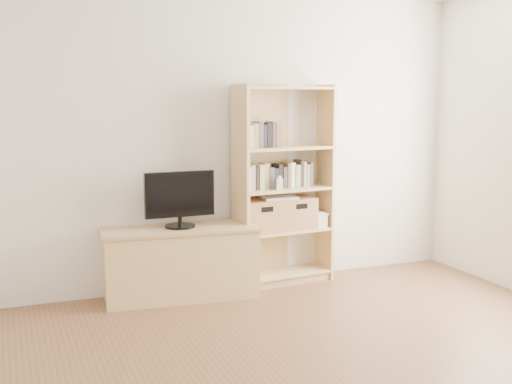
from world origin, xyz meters
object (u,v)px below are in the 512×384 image
bookshelf (284,185)px  laptop (279,198)px  television (180,200)px  basket_right (294,213)px  tv_stand (181,264)px  baby_monitor (280,184)px  basket_left (260,216)px

bookshelf → laptop: bookshelf is taller
laptop → television: bearing=-173.5°
bookshelf → basket_right: bearing=-2.6°
tv_stand → television: 0.55m
bookshelf → baby_monitor: 0.14m
baby_monitor → laptop: bearing=75.0°
baby_monitor → laptop: 0.16m
basket_right → tv_stand: bearing=-178.9°
television → basket_left: 0.77m
tv_stand → laptop: bearing=8.5°
bookshelf → basket_right: (0.11, 0.01, -0.26)m
basket_right → laptop: bearing=-171.9°
tv_stand → basket_right: basket_right is taller
basket_left → basket_right: bearing=2.4°
television → laptop: television is taller
basket_right → laptop: laptop is taller
bookshelf → basket_left: (-0.24, -0.03, -0.26)m
baby_monitor → tv_stand: bearing=-177.2°
television → baby_monitor: television is taller
baby_monitor → basket_left: baby_monitor is taller
bookshelf → baby_monitor: size_ratio=17.52×
tv_stand → television: size_ratio=2.15×
tv_stand → laptop: size_ratio=4.15×
baby_monitor → basket_right: bearing=34.8°
baby_monitor → basket_left: size_ratio=0.30×
laptop → bookshelf: bearing=28.7°
basket_left → television: bearing=-179.5°
baby_monitor → basket_left: 0.33m
basket_left → laptop: (0.18, 0.00, 0.15)m
basket_right → basket_left: bearing=-177.7°
baby_monitor → laptop: (0.03, 0.08, -0.13)m
bookshelf → basket_left: bearing=-178.8°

